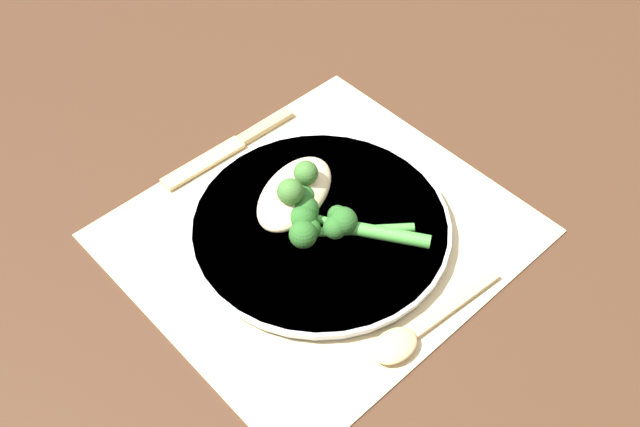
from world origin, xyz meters
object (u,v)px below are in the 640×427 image
at_px(plate, 320,226).
at_px(chicken_fillet, 293,195).
at_px(knife, 232,146).
at_px(spoon, 409,336).
at_px(broccoli_stalk_front, 306,207).
at_px(broccoli_stalk_right, 352,225).
at_px(broccoli_stalk_left, 312,227).

xyz_separation_m(plate, chicken_fillet, (-0.00, 0.04, 0.02)).
bearing_deg(plate, knife, 86.01).
distance_m(chicken_fillet, spoon, 0.19).
bearing_deg(broccoli_stalk_front, broccoli_stalk_right, -98.51).
relative_size(plate, chicken_fillet, 2.14).
xyz_separation_m(broccoli_stalk_right, knife, (-0.00, 0.19, -0.02)).
height_order(plate, broccoli_stalk_front, broccoli_stalk_front).
xyz_separation_m(chicken_fillet, broccoli_stalk_right, (0.02, -0.07, -0.00)).
xyz_separation_m(broccoli_stalk_front, spoon, (-0.02, -0.17, -0.02)).
xyz_separation_m(broccoli_stalk_front, broccoli_stalk_left, (-0.01, -0.02, -0.00)).
distance_m(broccoli_stalk_front, spoon, 0.17).
distance_m(knife, spoon, 0.32).
height_order(chicken_fillet, spoon, chicken_fillet).
height_order(chicken_fillet, broccoli_stalk_left, broccoli_stalk_left).
relative_size(chicken_fillet, broccoli_stalk_front, 1.34).
xyz_separation_m(plate, knife, (0.01, 0.16, -0.01)).
xyz_separation_m(broccoli_stalk_left, knife, (0.03, 0.17, -0.02)).
bearing_deg(broccoli_stalk_front, plate, -106.40).
bearing_deg(broccoli_stalk_front, chicken_fillet, 57.38).
xyz_separation_m(broccoli_stalk_front, knife, (0.02, 0.15, -0.03)).
distance_m(broccoli_stalk_left, knife, 0.17).
xyz_separation_m(broccoli_stalk_right, spoon, (-0.04, -0.12, -0.02)).
height_order(broccoli_stalk_right, knife, broccoli_stalk_right).
bearing_deg(chicken_fillet, broccoli_stalk_right, -76.39).
height_order(broccoli_stalk_front, broccoli_stalk_left, broccoli_stalk_front).
xyz_separation_m(chicken_fillet, spoon, (-0.03, -0.19, -0.02)).
bearing_deg(plate, spoon, -100.61).
distance_m(broccoli_stalk_right, spoon, 0.13).
relative_size(broccoli_stalk_left, broccoli_stalk_right, 1.10).
bearing_deg(plate, broccoli_stalk_right, -65.25).
xyz_separation_m(broccoli_stalk_front, broccoli_stalk_right, (0.02, -0.05, -0.00)).
xyz_separation_m(chicken_fillet, broccoli_stalk_front, (-0.00, -0.02, -0.00)).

